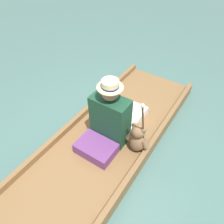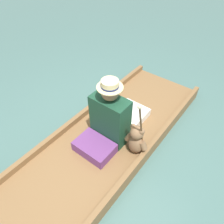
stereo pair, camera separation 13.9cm
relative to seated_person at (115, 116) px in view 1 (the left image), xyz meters
name	(u,v)px [view 1 (the left image)]	position (x,y,z in m)	size (l,w,h in m)	color
ground_plane	(108,144)	(-0.02, -0.13, -0.42)	(16.00, 16.00, 0.00)	#476B66
punt_boat	(108,140)	(-0.02, -0.13, -0.36)	(1.10, 3.25, 0.20)	brown
seat_cushion	(96,148)	(-0.01, -0.38, -0.24)	(0.46, 0.32, 0.13)	#6B3875
seated_person	(115,116)	(0.00, 0.00, 0.00)	(0.45, 0.80, 0.87)	white
teddy_bear	(138,139)	(0.37, -0.09, -0.10)	(0.30, 0.18, 0.43)	#846042
wine_glass	(104,101)	(-0.39, 0.33, -0.18)	(0.08, 0.08, 0.20)	silver
walking_cane	(143,125)	(0.43, -0.12, 0.19)	(0.04, 0.23, 0.85)	brown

